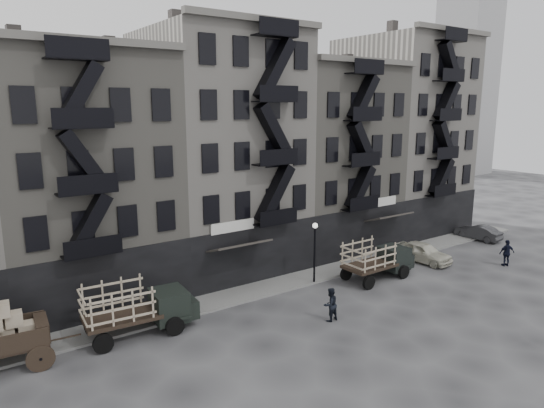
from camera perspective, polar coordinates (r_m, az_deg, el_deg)
ground at (r=30.05m, az=3.76°, el=-11.98°), size 140.00×140.00×0.00m
sidewalk at (r=32.79m, az=-0.42°, el=-9.74°), size 55.00×2.50×0.15m
building_midwest at (r=32.34m, az=-21.64°, el=2.78°), size 10.00×11.35×16.20m
building_center at (r=35.86m, az=-6.02°, el=5.94°), size 10.00×11.35×18.20m
building_mideast at (r=41.75m, az=6.11°, el=5.35°), size 10.00×11.35×16.20m
building_east at (r=48.79m, az=15.09°, el=7.69°), size 10.00×11.35×19.20m
lamp_post at (r=32.79m, az=5.05°, el=-4.78°), size 0.36×0.36×4.28m
stake_truck_west at (r=27.01m, az=-15.57°, el=-11.32°), size 6.04×2.82×2.95m
stake_truck_east at (r=34.75m, az=12.35°, el=-6.08°), size 5.64×2.39×2.82m
car_east at (r=39.60m, az=17.34°, el=-5.42°), size 2.20×4.67×1.54m
car_far at (r=47.74m, az=23.08°, el=-3.08°), size 1.66×4.14×1.34m
pedestrian_mid at (r=28.05m, az=6.87°, el=-11.66°), size 0.98×0.78×1.94m
policeman at (r=40.85m, az=25.90°, el=-5.20°), size 1.28×0.97×2.03m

